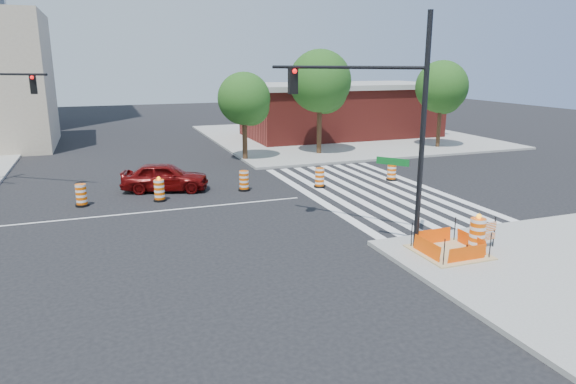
% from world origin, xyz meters
% --- Properties ---
extents(ground, '(120.00, 120.00, 0.00)m').
position_xyz_m(ground, '(0.00, 0.00, 0.00)').
color(ground, black).
rests_on(ground, ground).
extents(sidewalk_ne, '(22.00, 22.00, 0.15)m').
position_xyz_m(sidewalk_ne, '(18.00, 18.00, 0.07)').
color(sidewalk_ne, gray).
rests_on(sidewalk_ne, ground).
extents(crosswalk_east, '(6.75, 13.50, 0.01)m').
position_xyz_m(crosswalk_east, '(10.95, 0.00, 0.01)').
color(crosswalk_east, silver).
rests_on(crosswalk_east, ground).
extents(lane_centerline, '(14.00, 0.12, 0.01)m').
position_xyz_m(lane_centerline, '(0.00, 0.00, 0.01)').
color(lane_centerline, silver).
rests_on(lane_centerline, ground).
extents(excavation_pit, '(2.20, 2.20, 0.90)m').
position_xyz_m(excavation_pit, '(9.00, -9.00, 0.22)').
color(excavation_pit, tan).
rests_on(excavation_pit, ground).
extents(brick_storefront, '(16.50, 8.50, 4.60)m').
position_xyz_m(brick_storefront, '(18.00, 18.00, 2.32)').
color(brick_storefront, maroon).
rests_on(brick_storefront, ground).
extents(red_coupe, '(4.62, 2.86, 1.47)m').
position_xyz_m(red_coupe, '(1.20, 3.63, 0.73)').
color(red_coupe, '#5A0707').
rests_on(red_coupe, ground).
extents(signal_pole_se, '(3.75, 4.75, 7.83)m').
position_xyz_m(signal_pole_se, '(7.23, -6.87, 4.80)').
color(signal_pole_se, black).
rests_on(signal_pole_se, ground).
extents(pit_drum, '(0.66, 0.66, 1.29)m').
position_xyz_m(pit_drum, '(10.04, -9.10, 0.69)').
color(pit_drum, black).
rests_on(pit_drum, ground).
extents(barricade, '(0.92, 0.14, 1.08)m').
position_xyz_m(barricade, '(10.42, -9.07, 0.75)').
color(barricade, '#EF5A05').
rests_on(barricade, ground).
extents(tree_north_c, '(3.47, 3.41, 5.80)m').
position_xyz_m(tree_north_c, '(7.26, 10.16, 3.89)').
color(tree_north_c, '#382314').
rests_on(tree_north_c, ground).
extents(tree_north_d, '(4.27, 4.27, 7.26)m').
position_xyz_m(tree_north_d, '(12.73, 10.44, 4.87)').
color(tree_north_d, '#382314').
rests_on(tree_north_d, ground).
extents(tree_north_e, '(3.84, 3.84, 6.53)m').
position_xyz_m(tree_north_e, '(22.29, 9.89, 4.38)').
color(tree_north_e, '#382314').
rests_on(tree_north_e, ground).
extents(median_drum_2, '(0.60, 0.60, 1.02)m').
position_xyz_m(median_drum_2, '(-2.76, 2.04, 0.48)').
color(median_drum_2, black).
rests_on(median_drum_2, ground).
extents(median_drum_3, '(0.60, 0.60, 1.18)m').
position_xyz_m(median_drum_3, '(0.68, 1.72, 0.49)').
color(median_drum_3, black).
rests_on(median_drum_3, ground).
extents(median_drum_4, '(0.60, 0.60, 1.02)m').
position_xyz_m(median_drum_4, '(4.98, 2.30, 0.48)').
color(median_drum_4, black).
rests_on(median_drum_4, ground).
extents(median_drum_5, '(0.60, 0.60, 1.02)m').
position_xyz_m(median_drum_5, '(8.87, 1.59, 0.48)').
color(median_drum_5, black).
rests_on(median_drum_5, ground).
extents(median_drum_6, '(0.60, 0.60, 1.02)m').
position_xyz_m(median_drum_6, '(13.28, 1.71, 0.48)').
color(median_drum_6, black).
rests_on(median_drum_6, ground).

